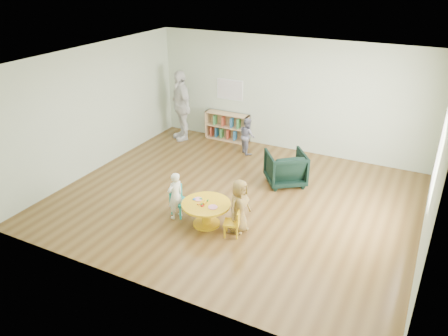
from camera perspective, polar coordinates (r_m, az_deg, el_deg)
name	(u,v)px	position (r m, az deg, el deg)	size (l,w,h in m)	color
room	(237,110)	(8.16, 1.74, 7.58)	(7.10, 7.00, 2.80)	brown
activity_table	(206,210)	(7.96, -2.33, -5.47)	(0.90, 0.90, 0.49)	gold
kid_chair_left	(179,200)	(8.32, -5.89, -4.15)	(0.38, 0.38, 0.57)	teal
kid_chair_right	(234,222)	(7.67, 1.29, -7.08)	(0.34, 0.34, 0.51)	gold
bookshelf	(227,127)	(11.76, 0.42, 5.44)	(1.20, 0.30, 0.75)	tan
alphabet_poster	(230,90)	(11.57, 0.77, 10.20)	(0.74, 0.01, 0.54)	white
armchair	(286,168)	(9.47, 8.05, 0.01)	(0.78, 0.81, 0.73)	black
child_left	(175,196)	(8.14, -6.38, -3.61)	(0.34, 0.22, 0.93)	white
child_right	(239,206)	(7.69, 2.01, -5.01)	(0.49, 0.32, 1.00)	gold
toddler	(247,136)	(10.89, 3.06, 4.24)	(0.45, 0.35, 0.92)	#17193B
adult_caretaker	(181,105)	(11.71, -5.64, 8.14)	(1.09, 0.45, 1.86)	white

